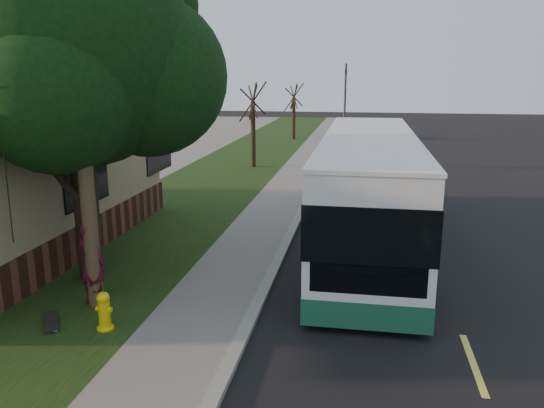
{
  "coord_description": "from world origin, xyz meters",
  "views": [
    {
      "loc": [
        2.03,
        -8.43,
        4.73
      ],
      "look_at": [
        -0.2,
        4.48,
        1.5
      ],
      "focal_mm": 35.0,
      "sensor_mm": 36.0,
      "label": 1
    }
  ],
  "objects_px": {
    "bare_tree_near": "(253,126)",
    "dumpster": "(35,218)",
    "bare_tree_far": "(294,112)",
    "utility_pole": "(77,79)",
    "leafy_tree": "(78,53)",
    "fire_hydrant": "(104,311)",
    "skateboarder": "(92,263)",
    "transit_bus": "(368,187)",
    "traffic_signal": "(345,94)",
    "distant_car": "(356,129)",
    "skateboard_main": "(51,321)"
  },
  "relations": [
    {
      "from": "fire_hydrant",
      "to": "skateboard_main",
      "type": "height_order",
      "value": "fire_hydrant"
    },
    {
      "from": "skateboarder",
      "to": "skateboard_main",
      "type": "relative_size",
      "value": 2.03
    },
    {
      "from": "utility_pole",
      "to": "dumpster",
      "type": "distance_m",
      "value": 6.58
    },
    {
      "from": "transit_bus",
      "to": "traffic_signal",
      "type": "bearing_deg",
      "value": 93.53
    },
    {
      "from": "utility_pole",
      "to": "bare_tree_near",
      "type": "distance_m",
      "value": 17.19
    },
    {
      "from": "bare_tree_far",
      "to": "distant_car",
      "type": "distance_m",
      "value": 4.91
    },
    {
      "from": "transit_bus",
      "to": "dumpster",
      "type": "distance_m",
      "value": 9.47
    },
    {
      "from": "leafy_tree",
      "to": "utility_pole",
      "type": "bearing_deg",
      "value": -62.4
    },
    {
      "from": "fire_hydrant",
      "to": "skateboarder",
      "type": "bearing_deg",
      "value": 126.21
    },
    {
      "from": "bare_tree_far",
      "to": "utility_pole",
      "type": "bearing_deg",
      "value": -90.6
    },
    {
      "from": "bare_tree_near",
      "to": "dumpster",
      "type": "relative_size",
      "value": 2.31
    },
    {
      "from": "fire_hydrant",
      "to": "bare_tree_near",
      "type": "distance_m",
      "value": 18.1
    },
    {
      "from": "bare_tree_near",
      "to": "dumpster",
      "type": "xyz_separation_m",
      "value": [
        -3.58,
        -13.29,
        -1.42
      ]
    },
    {
      "from": "skateboarder",
      "to": "transit_bus",
      "type": "bearing_deg",
      "value": -120.81
    },
    {
      "from": "bare_tree_near",
      "to": "utility_pole",
      "type": "bearing_deg",
      "value": -89.34
    },
    {
      "from": "utility_pole",
      "to": "skateboard_main",
      "type": "xyz_separation_m",
      "value": [
        -0.4,
        -1.0,
        -4.5
      ]
    },
    {
      "from": "bare_tree_near",
      "to": "dumpster",
      "type": "height_order",
      "value": "bare_tree_near"
    },
    {
      "from": "traffic_signal",
      "to": "transit_bus",
      "type": "height_order",
      "value": "traffic_signal"
    },
    {
      "from": "transit_bus",
      "to": "distant_car",
      "type": "xyz_separation_m",
      "value": [
        -0.71,
        25.17,
        -0.94
      ]
    },
    {
      "from": "leafy_tree",
      "to": "bare_tree_near",
      "type": "xyz_separation_m",
      "value": [
        0.67,
        15.35,
        -3.02
      ]
    },
    {
      "from": "leafy_tree",
      "to": "fire_hydrant",
      "type": "bearing_deg",
      "value": -59.33
    },
    {
      "from": "skateboard_main",
      "to": "distant_car",
      "type": "height_order",
      "value": "distant_car"
    },
    {
      "from": "transit_bus",
      "to": "fire_hydrant",
      "type": "bearing_deg",
      "value": -127.4
    },
    {
      "from": "skateboarder",
      "to": "bare_tree_near",
      "type": "bearing_deg",
      "value": -73.63
    },
    {
      "from": "bare_tree_far",
      "to": "transit_bus",
      "type": "relative_size",
      "value": 0.35
    },
    {
      "from": "leafy_tree",
      "to": "transit_bus",
      "type": "relative_size",
      "value": 0.68
    },
    {
      "from": "transit_bus",
      "to": "utility_pole",
      "type": "bearing_deg",
      "value": -136.15
    },
    {
      "from": "fire_hydrant",
      "to": "utility_pole",
      "type": "bearing_deg",
      "value": 125.38
    },
    {
      "from": "skateboard_main",
      "to": "skateboarder",
      "type": "bearing_deg",
      "value": 71.85
    },
    {
      "from": "transit_bus",
      "to": "skateboard_main",
      "type": "bearing_deg",
      "value": -133.21
    },
    {
      "from": "skateboarder",
      "to": "skateboard_main",
      "type": "xyz_separation_m",
      "value": [
        -0.34,
        -1.05,
        -0.82
      ]
    },
    {
      "from": "leafy_tree",
      "to": "transit_bus",
      "type": "height_order",
      "value": "leafy_tree"
    },
    {
      "from": "bare_tree_near",
      "to": "skateboard_main",
      "type": "relative_size",
      "value": 4.97
    },
    {
      "from": "transit_bus",
      "to": "distant_car",
      "type": "bearing_deg",
      "value": 91.61
    },
    {
      "from": "bare_tree_near",
      "to": "skateboarder",
      "type": "xyz_separation_m",
      "value": [
        0.14,
        -16.96,
        -1.2
      ]
    },
    {
      "from": "bare_tree_near",
      "to": "distant_car",
      "type": "height_order",
      "value": "bare_tree_near"
    },
    {
      "from": "utility_pole",
      "to": "bare_tree_far",
      "type": "distance_m",
      "value": 29.13
    },
    {
      "from": "bare_tree_near",
      "to": "leafy_tree",
      "type": "bearing_deg",
      "value": -92.5
    },
    {
      "from": "utility_pole",
      "to": "skateboard_main",
      "type": "bearing_deg",
      "value": -111.88
    },
    {
      "from": "distant_car",
      "to": "leafy_tree",
      "type": "bearing_deg",
      "value": -97.28
    },
    {
      "from": "leafy_tree",
      "to": "bare_tree_near",
      "type": "height_order",
      "value": "leafy_tree"
    },
    {
      "from": "utility_pole",
      "to": "leafy_tree",
      "type": "xyz_separation_m",
      "value": [
        -0.87,
        1.66,
        0.54
      ]
    },
    {
      "from": "leafy_tree",
      "to": "skateboarder",
      "type": "xyz_separation_m",
      "value": [
        0.81,
        -1.61,
        -4.22
      ]
    },
    {
      "from": "fire_hydrant",
      "to": "bare_tree_near",
      "type": "bearing_deg",
      "value": 92.86
    },
    {
      "from": "skateboarder",
      "to": "bare_tree_far",
      "type": "bearing_deg",
      "value": -74.81
    },
    {
      "from": "bare_tree_near",
      "to": "distant_car",
      "type": "distance_m",
      "value": 14.43
    },
    {
      "from": "traffic_signal",
      "to": "skateboarder",
      "type": "height_order",
      "value": "traffic_signal"
    },
    {
      "from": "leafy_tree",
      "to": "bare_tree_far",
      "type": "bearing_deg",
      "value": 87.55
    },
    {
      "from": "fire_hydrant",
      "to": "distant_car",
      "type": "relative_size",
      "value": 0.18
    },
    {
      "from": "fire_hydrant",
      "to": "distant_car",
      "type": "xyz_separation_m",
      "value": [
        4.1,
        31.46,
        0.28
      ]
    }
  ]
}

